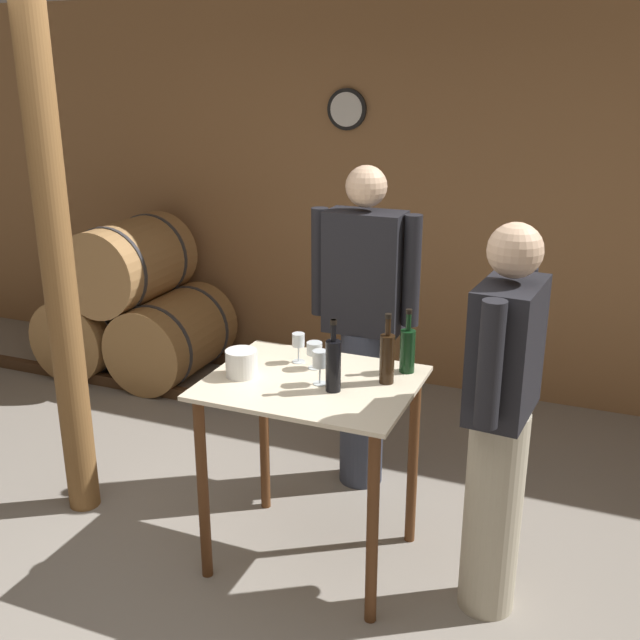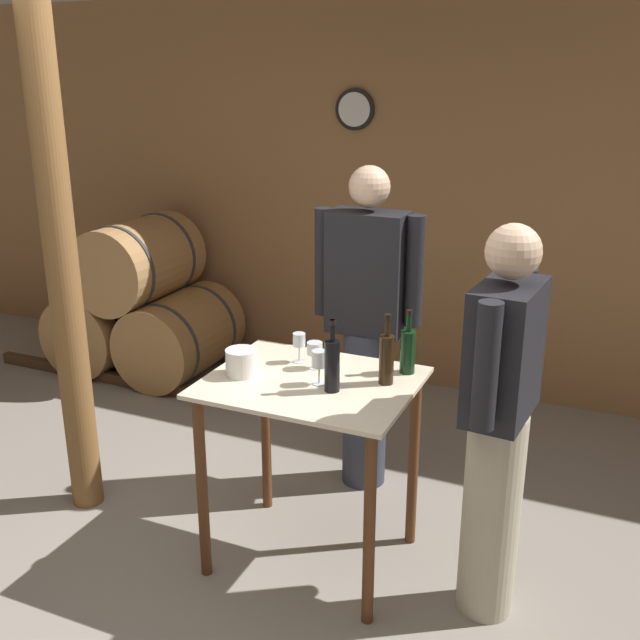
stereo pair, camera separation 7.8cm
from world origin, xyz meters
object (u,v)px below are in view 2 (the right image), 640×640
object	(u,v)px
wine_glass_near_right	(319,360)
wine_glass_near_center	(315,349)
wine_bottle_left	(387,357)
person_visitor_with_scarf	(499,421)
wine_bottle_center	(408,350)
wine_bottle_far_left	(332,364)
wooden_post	(61,258)
ice_bucket	(242,362)
person_host	(367,324)
wine_glass_near_left	(299,341)

from	to	relation	value
wine_glass_near_right	wine_glass_near_center	bearing A→B (deg)	119.96
wine_bottle_left	person_visitor_with_scarf	world-z (taller)	person_visitor_with_scarf
wine_bottle_center	wine_bottle_far_left	bearing A→B (deg)	-126.04
wine_glass_near_right	wooden_post	bearing A→B (deg)	-179.14
wine_bottle_left	wine_glass_near_center	xyz separation A→B (m)	(-0.35, 0.03, -0.03)
wine_glass_near_center	wine_glass_near_right	world-z (taller)	wine_glass_near_right
ice_bucket	person_host	xyz separation A→B (m)	(0.29, 0.82, -0.04)
wine_bottle_left	person_host	xyz separation A→B (m)	(-0.33, 0.66, -0.10)
wine_bottle_center	ice_bucket	distance (m)	0.74
wine_bottle_center	ice_bucket	bearing A→B (deg)	-154.25
wooden_post	person_visitor_with_scarf	xyz separation A→B (m)	(2.13, 0.02, -0.46)
wooden_post	wine_bottle_left	size ratio (longest dim) A/B	8.54
wine_bottle_far_left	wine_glass_near_center	distance (m)	0.26
wine_glass_near_center	wine_glass_near_right	distance (m)	0.18
wine_bottle_far_left	person_visitor_with_scarf	distance (m)	0.72
wine_bottle_center	ice_bucket	size ratio (longest dim) A/B	2.08
wooden_post	person_host	xyz separation A→B (m)	(1.28, 0.80, -0.41)
wine_glass_near_center	person_host	world-z (taller)	person_host
wine_bottle_far_left	wine_bottle_left	size ratio (longest dim) A/B	1.01
wine_bottle_center	wine_glass_near_right	bearing A→B (deg)	-138.40
wine_glass_near_center	ice_bucket	distance (m)	0.34
wine_bottle_left	wine_glass_near_right	size ratio (longest dim) A/B	2.05
ice_bucket	wine_glass_near_left	bearing A→B (deg)	55.33
person_host	wine_bottle_far_left	bearing A→B (deg)	-79.93
wooden_post	wine_glass_near_right	xyz separation A→B (m)	(1.35, 0.02, -0.32)
person_visitor_with_scarf	wine_glass_near_center	bearing A→B (deg)	169.91
person_host	wine_glass_near_right	bearing A→B (deg)	-85.07
wine_glass_near_right	person_visitor_with_scarf	world-z (taller)	person_visitor_with_scarf
wine_glass_near_center	ice_bucket	world-z (taller)	wine_glass_near_center
wooden_post	wine_glass_near_left	xyz separation A→B (m)	(1.16, 0.22, -0.33)
wine_bottle_far_left	person_host	distance (m)	0.84
ice_bucket	wooden_post	bearing A→B (deg)	178.53
wine_bottle_far_left	wine_glass_near_left	world-z (taller)	wine_bottle_far_left
wine_bottle_left	person_visitor_with_scarf	distance (m)	0.55
wooden_post	ice_bucket	distance (m)	1.06
wine_glass_near_center	wine_glass_near_right	bearing A→B (deg)	-60.04
wooden_post	person_visitor_with_scarf	bearing A→B (deg)	0.59
wooden_post	wine_bottle_left	world-z (taller)	wooden_post
wine_glass_near_left	person_visitor_with_scarf	distance (m)	1.00
wine_bottle_center	wine_glass_near_center	xyz separation A→B (m)	(-0.40, -0.12, -0.02)
wine_glass_near_left	wine_glass_near_right	world-z (taller)	wine_glass_near_right
wooden_post	wine_glass_near_center	size ratio (longest dim) A/B	21.53
wine_glass_near_center	wine_glass_near_left	bearing A→B (deg)	156.63
wine_glass_near_left	person_visitor_with_scarf	xyz separation A→B (m)	(0.97, -0.20, -0.13)
wine_bottle_far_left	ice_bucket	world-z (taller)	wine_bottle_far_left
wine_glass_near_left	person_visitor_with_scarf	size ratio (longest dim) A/B	0.08
wine_bottle_left	wine_glass_near_center	size ratio (longest dim) A/B	2.52
wine_bottle_center	wine_glass_near_center	bearing A→B (deg)	-163.31
ice_bucket	person_visitor_with_scarf	bearing A→B (deg)	2.39
person_visitor_with_scarf	person_host	bearing A→B (deg)	137.43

